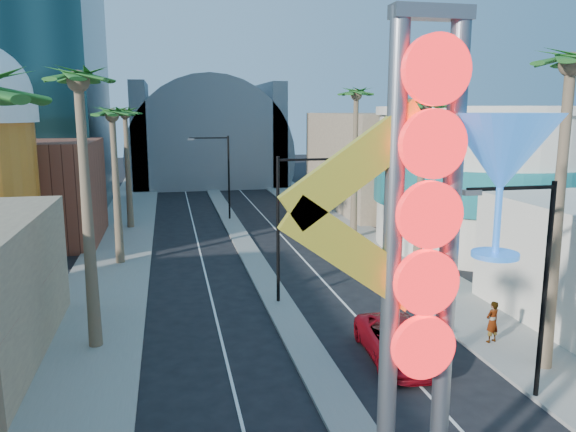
# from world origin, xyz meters

# --- Properties ---
(sidewalk_west) EXTENTS (5.00, 100.00, 0.15)m
(sidewalk_west) POSITION_xyz_m (-9.50, 35.00, 0.07)
(sidewalk_west) COLOR gray
(sidewalk_west) RESTS_ON ground
(sidewalk_east) EXTENTS (5.00, 100.00, 0.15)m
(sidewalk_east) POSITION_xyz_m (9.50, 35.00, 0.07)
(sidewalk_east) COLOR gray
(sidewalk_east) RESTS_ON ground
(median) EXTENTS (1.60, 84.00, 0.15)m
(median) POSITION_xyz_m (0.00, 38.00, 0.07)
(median) COLOR gray
(median) RESTS_ON ground
(brick_filler_west) EXTENTS (10.00, 10.00, 8.00)m
(brick_filler_west) POSITION_xyz_m (-16.00, 38.00, 4.00)
(brick_filler_west) COLOR brown
(brick_filler_west) RESTS_ON ground
(filler_east) EXTENTS (10.00, 20.00, 10.00)m
(filler_east) POSITION_xyz_m (16.00, 48.00, 5.00)
(filler_east) COLOR #8C715A
(filler_east) RESTS_ON ground
(turquoise_building) EXTENTS (16.60, 16.60, 10.60)m
(turquoise_building) POSITION_xyz_m (18.00, 30.00, 5.25)
(turquoise_building) COLOR beige
(turquoise_building) RESTS_ON ground
(canopy) EXTENTS (22.00, 16.00, 22.00)m
(canopy) POSITION_xyz_m (0.00, 72.00, 4.31)
(canopy) COLOR slate
(canopy) RESTS_ON ground
(neon_sign) EXTENTS (6.53, 2.60, 12.55)m
(neon_sign) POSITION_xyz_m (0.82, 2.96, 7.31)
(neon_sign) COLOR gray
(neon_sign) RESTS_ON ground
(streetlight_0) EXTENTS (3.79, 0.25, 8.00)m
(streetlight_0) POSITION_xyz_m (0.55, 20.00, 4.88)
(streetlight_0) COLOR black
(streetlight_0) RESTS_ON ground
(streetlight_1) EXTENTS (3.79, 0.25, 8.00)m
(streetlight_1) POSITION_xyz_m (-0.55, 44.00, 4.88)
(streetlight_1) COLOR black
(streetlight_1) RESTS_ON ground
(streetlight_2) EXTENTS (3.45, 0.25, 8.00)m
(streetlight_2) POSITION_xyz_m (6.72, 8.00, 4.83)
(streetlight_2) COLOR black
(streetlight_2) RESTS_ON ground
(palm_1) EXTENTS (2.40, 2.40, 12.70)m
(palm_1) POSITION_xyz_m (-9.00, 16.00, 10.82)
(palm_1) COLOR brown
(palm_1) RESTS_ON ground
(palm_2) EXTENTS (2.40, 2.40, 11.20)m
(palm_2) POSITION_xyz_m (-9.00, 30.00, 9.48)
(palm_2) COLOR brown
(palm_2) RESTS_ON ground
(palm_3) EXTENTS (2.40, 2.40, 11.20)m
(palm_3) POSITION_xyz_m (-9.00, 42.00, 9.48)
(palm_3) COLOR brown
(palm_3) RESTS_ON ground
(palm_5) EXTENTS (2.40, 2.40, 13.20)m
(palm_5) POSITION_xyz_m (9.00, 10.00, 11.27)
(palm_5) COLOR brown
(palm_5) RESTS_ON ground
(palm_6) EXTENTS (2.40, 2.40, 11.70)m
(palm_6) POSITION_xyz_m (9.00, 22.00, 9.93)
(palm_6) COLOR brown
(palm_6) RESTS_ON ground
(palm_7) EXTENTS (2.40, 2.40, 12.70)m
(palm_7) POSITION_xyz_m (9.00, 34.00, 10.82)
(palm_7) COLOR brown
(palm_7) RESTS_ON ground
(red_pickup) EXTENTS (3.08, 5.92, 1.59)m
(red_pickup) POSITION_xyz_m (3.60, 12.10, 0.80)
(red_pickup) COLOR maroon
(red_pickup) RESTS_ON ground
(pedestrian_a) EXTENTS (0.79, 0.63, 1.90)m
(pedestrian_a) POSITION_xyz_m (8.26, 12.63, 1.10)
(pedestrian_a) COLOR gray
(pedestrian_a) RESTS_ON sidewalk_east
(pedestrian_b) EXTENTS (1.00, 0.89, 1.72)m
(pedestrian_b) POSITION_xyz_m (7.30, 22.08, 1.01)
(pedestrian_b) COLOR gray
(pedestrian_b) RESTS_ON sidewalk_east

